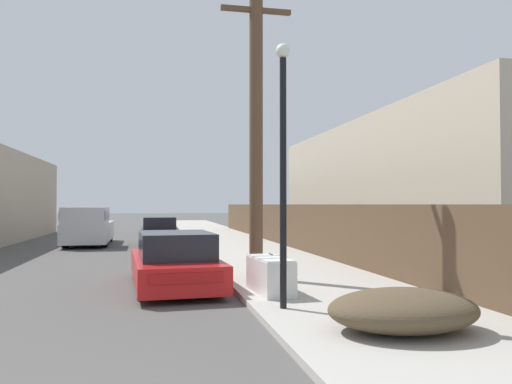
# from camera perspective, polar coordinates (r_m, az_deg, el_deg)

# --- Properties ---
(sidewalk_curb) EXTENTS (4.20, 63.00, 0.12)m
(sidewalk_curb) POSITION_cam_1_polar(r_m,az_deg,el_deg) (27.14, -3.43, -5.43)
(sidewalk_curb) COLOR #ADA89E
(sidewalk_curb) RESTS_ON ground
(discarded_fridge) EXTENTS (0.73, 1.63, 0.76)m
(discarded_fridge) POSITION_cam_1_polar(r_m,az_deg,el_deg) (10.51, 1.63, -9.46)
(discarded_fridge) COLOR silver
(discarded_fridge) RESTS_ON sidewalk_curb
(parked_sports_car_red) EXTENTS (2.15, 4.74, 1.32)m
(parked_sports_car_red) POSITION_cam_1_polar(r_m,az_deg,el_deg) (11.98, -9.32, -7.95)
(parked_sports_car_red) COLOR red
(parked_sports_car_red) RESTS_ON ground
(car_parked_mid) EXTENTS (1.75, 4.24, 1.36)m
(car_parked_mid) POSITION_cam_1_polar(r_m,az_deg,el_deg) (24.27, -10.94, -4.53)
(car_parked_mid) COLOR black
(car_parked_mid) RESTS_ON ground
(pickup_truck) EXTENTS (2.09, 5.88, 1.83)m
(pickup_truck) POSITION_cam_1_polar(r_m,az_deg,el_deg) (25.06, -18.64, -3.74)
(pickup_truck) COLOR silver
(pickup_truck) RESTS_ON ground
(utility_pole) EXTENTS (1.80, 0.34, 7.49)m
(utility_pole) POSITION_cam_1_polar(r_m,az_deg,el_deg) (12.62, 0.01, 7.68)
(utility_pole) COLOR brown
(utility_pole) RESTS_ON sidewalk_curb
(street_lamp) EXTENTS (0.26, 0.26, 4.72)m
(street_lamp) POSITION_cam_1_polar(r_m,az_deg,el_deg) (8.92, 3.12, 4.37)
(street_lamp) COLOR black
(street_lamp) RESTS_ON sidewalk_curb
(brush_pile) EXTENTS (2.24, 1.67, 0.61)m
(brush_pile) POSITION_cam_1_polar(r_m,az_deg,el_deg) (7.72, 16.46, -12.80)
(brush_pile) COLOR brown
(brush_pile) RESTS_ON sidewalk_curb
(wooden_fence) EXTENTS (0.08, 33.99, 1.84)m
(wooden_fence) POSITION_cam_1_polar(r_m,az_deg,el_deg) (22.72, 3.20, -3.74)
(wooden_fence) COLOR brown
(wooden_fence) RESTS_ON sidewalk_curb
(building_right_house) EXTENTS (6.00, 19.11, 5.48)m
(building_right_house) POSITION_cam_1_polar(r_m,az_deg,el_deg) (22.92, 17.46, 0.60)
(building_right_house) COLOR beige
(building_right_house) RESTS_ON ground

